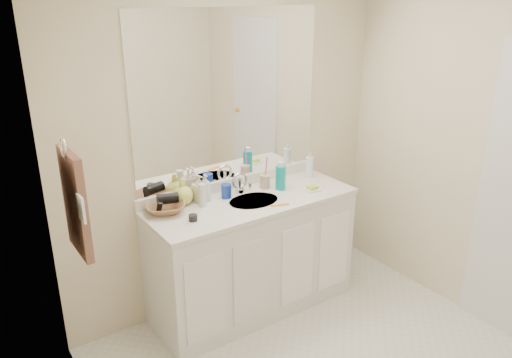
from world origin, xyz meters
name	(u,v)px	position (x,y,z in m)	size (l,w,h in m)	color
wall_back	(231,147)	(0.00, 1.30, 1.20)	(2.60, 0.02, 2.40)	beige
wall_left	(122,285)	(-1.30, 0.00, 1.20)	(0.02, 2.60, 2.40)	beige
wall_right	(501,161)	(1.30, 0.00, 1.20)	(0.02, 2.60, 2.40)	beige
vanity_cabinet	(252,256)	(0.00, 1.02, 0.42)	(1.50, 0.55, 0.85)	silver
countertop	(252,201)	(0.00, 1.02, 0.86)	(1.52, 0.57, 0.03)	silver
backsplash	(232,183)	(0.00, 1.29, 0.92)	(1.52, 0.03, 0.08)	white
sink_basin	(254,202)	(0.00, 1.00, 0.87)	(0.37, 0.37, 0.02)	beige
faucet	(240,185)	(0.00, 1.18, 0.94)	(0.02, 0.02, 0.11)	silver
mirror	(230,97)	(0.00, 1.29, 1.56)	(1.48, 0.01, 1.20)	white
blue_mug	(226,191)	(-0.13, 1.16, 0.93)	(0.07, 0.07, 0.10)	#17349F
tan_cup	(265,181)	(0.20, 1.16, 0.93)	(0.07, 0.07, 0.10)	tan
toothbrush	(266,168)	(0.21, 1.16, 1.03)	(0.01, 0.01, 0.19)	#FC4276
mouthwash_bottle	(281,178)	(0.29, 1.07, 0.97)	(0.08, 0.08, 0.18)	#0C9A9A
clear_pump_bottle	(309,167)	(0.63, 1.15, 0.96)	(0.06, 0.06, 0.16)	white
soap_dish	(312,190)	(0.46, 0.91, 0.89)	(0.11, 0.08, 0.01)	white
green_soap	(313,187)	(0.46, 0.91, 0.90)	(0.08, 0.05, 0.03)	#BEE036
orange_comb	(280,205)	(0.10, 0.83, 0.88)	(0.13, 0.03, 0.01)	orange
dark_jar	(193,218)	(-0.50, 0.96, 0.90)	(0.06, 0.06, 0.04)	black
extra_white_bottle	(202,195)	(-0.34, 1.12, 0.96)	(0.05, 0.05, 0.16)	silver
soap_bottle_white	(205,188)	(-0.27, 1.20, 0.98)	(0.07, 0.07, 0.19)	silver
soap_bottle_cream	(199,188)	(-0.31, 1.21, 0.98)	(0.09, 0.09, 0.19)	beige
soap_bottle_yellow	(182,192)	(-0.43, 1.23, 0.97)	(0.14, 0.14, 0.18)	#D9DE56
wicker_basket	(165,207)	(-0.59, 1.18, 0.91)	(0.26, 0.26, 0.06)	brown
hair_dryer	(168,199)	(-0.57, 1.18, 0.97)	(0.07, 0.07, 0.14)	black
towel_ring	(63,147)	(-1.27, 0.77, 1.55)	(0.11, 0.11, 0.01)	silver
hand_towel	(75,203)	(-1.25, 0.77, 1.25)	(0.04, 0.32, 0.55)	brown
switch_plate	(81,209)	(-1.27, 0.57, 1.30)	(0.01, 0.09, 0.13)	white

